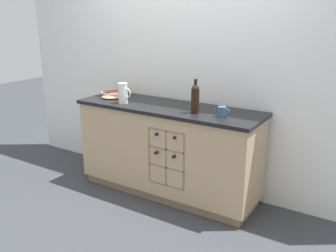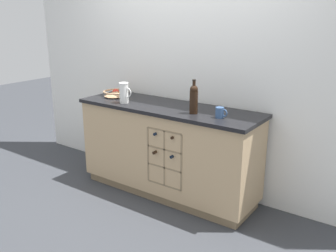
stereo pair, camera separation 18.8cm
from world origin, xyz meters
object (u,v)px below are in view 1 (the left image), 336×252
white_pitcher (123,93)px  fruit_bowl (114,93)px  standing_wine_bottle (195,98)px  ceramic_mug (222,112)px

white_pitcher → fruit_bowl: bearing=147.6°
standing_wine_bottle → fruit_bowl: bearing=173.8°
standing_wine_bottle → ceramic_mug: bearing=1.7°
white_pitcher → standing_wine_bottle: bearing=4.1°
white_pitcher → ceramic_mug: size_ratio=1.84×
ceramic_mug → standing_wine_bottle: (-0.26, -0.01, 0.09)m
fruit_bowl → standing_wine_bottle: (1.06, -0.12, 0.10)m
white_pitcher → ceramic_mug: 1.06m
ceramic_mug → standing_wine_bottle: size_ratio=0.36×
fruit_bowl → white_pitcher: (0.27, -0.17, 0.07)m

